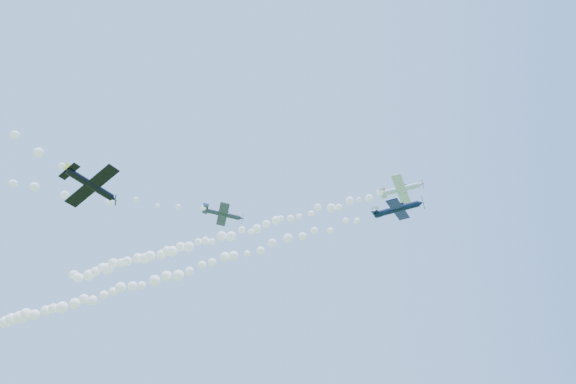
# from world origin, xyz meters

# --- Properties ---
(plane_white) EXTENTS (7.44, 7.89, 2.47)m
(plane_white) POSITION_xyz_m (24.89, 6.45, 54.87)
(plane_white) COLOR white
(smoke_trail_white) EXTENTS (64.34, 22.31, 3.12)m
(smoke_trail_white) POSITION_xyz_m (-9.34, 17.33, 54.57)
(smoke_trail_white) COLOR white
(plane_navy) EXTENTS (8.05, 8.24, 2.83)m
(plane_navy) POSITION_xyz_m (23.18, 3.63, 48.44)
(plane_navy) COLOR #0C1635
(smoke_trail_navy) EXTENTS (78.98, 31.72, 3.14)m
(smoke_trail_navy) POSITION_xyz_m (-18.48, 19.38, 48.24)
(smoke_trail_navy) COLOR white
(plane_grey) EXTENTS (6.04, 6.43, 2.44)m
(plane_grey) POSITION_xyz_m (-2.36, -2.06, 44.75)
(plane_grey) COLOR #343A4D
(plane_black) EXTENTS (6.42, 6.22, 2.07)m
(plane_black) POSITION_xyz_m (-12.14, -18.91, 35.75)
(plane_black) COLOR black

